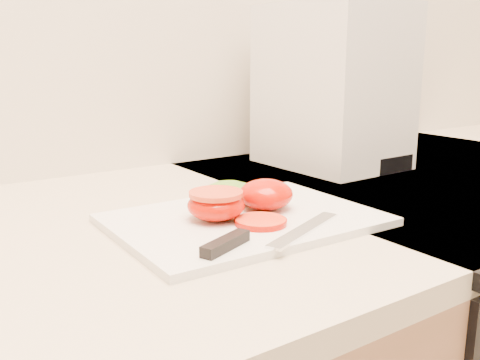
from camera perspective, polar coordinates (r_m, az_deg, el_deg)
cutting_board at (r=0.68m, az=0.48°, el=-4.27°), size 0.33×0.24×0.01m
tomato_half_dome at (r=0.70m, az=2.78°, el=-1.53°), size 0.07×0.07×0.04m
tomato_half_cut at (r=0.66m, az=-2.57°, el=-2.57°), size 0.07×0.07×0.04m
tomato_slice_0 at (r=0.64m, az=2.23°, el=-4.45°), size 0.06×0.06×0.01m
lettuce_leaf_0 at (r=0.75m, az=-0.88°, el=-1.39°), size 0.12×0.11×0.02m
knife at (r=0.59m, az=1.97°, el=-6.17°), size 0.22×0.07×0.01m
appliance at (r=1.04m, az=9.82°, el=9.79°), size 0.21×0.26×0.30m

